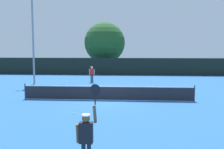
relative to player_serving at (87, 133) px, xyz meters
The scene contains 11 objects.
ground_plane 10.09m from the player_serving, 91.77° to the left, with size 120.00×120.00×0.00m, color #235693.
tennis_net 10.05m from the player_serving, 91.77° to the left, with size 11.50×0.08×1.07m.
perimeter_fence 26.74m from the player_serving, 90.66° to the left, with size 39.36×0.12×2.24m, color black.
player_serving is the anchor object (origin of this frame).
player_receiving 19.26m from the player_serving, 98.25° to the left, with size 0.57×0.24×1.62m.
tennis_ball 6.51m from the player_serving, 105.96° to the left, with size 0.07×0.07×0.07m, color #CCE033.
light_pole 19.80m from the player_serving, 115.20° to the left, with size 1.18×0.28×8.82m.
large_tree 31.14m from the player_serving, 94.90° to the left, with size 5.94×5.94×7.29m.
parked_car_near 35.67m from the player_serving, 104.30° to the left, with size 2.20×4.33×1.69m.
parked_car_mid 34.02m from the player_serving, 80.47° to the left, with size 1.97×4.23×1.69m.
parked_car_far 35.38m from the player_serving, 74.14° to the left, with size 2.41×4.41×1.69m.
Camera 1 is at (1.55, -17.00, 3.46)m, focal length 41.31 mm.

